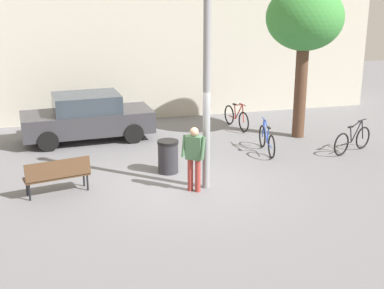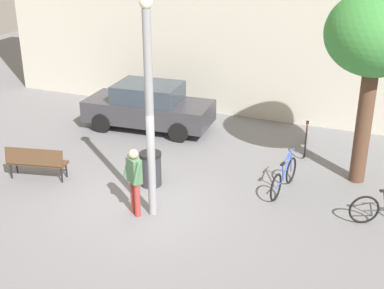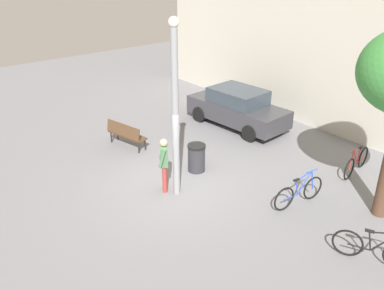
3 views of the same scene
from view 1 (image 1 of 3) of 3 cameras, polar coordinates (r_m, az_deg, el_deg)
The scene contains 10 objects.
ground_plane at distance 14.09m, azimuth -0.12°, elevation -4.39°, with size 36.00×36.00×0.00m, color slate.
lamppost at distance 13.26m, azimuth 1.57°, elevation 6.31°, with size 0.28×0.28×5.04m.
person_by_lamppost at distance 13.45m, azimuth 0.21°, elevation -1.08°, with size 0.61×0.53×1.67m.
park_bench at distance 13.79m, azimuth -13.96°, elevation -2.99°, with size 1.66×0.81×0.92m.
plaza_tree at distance 18.05m, azimuth 11.76°, elevation 12.66°, with size 2.48×2.48×5.00m.
bicycle_black at distance 17.37m, azimuth 16.52°, elevation 0.45°, with size 1.67×0.79×0.97m.
bicycle_red at distance 19.38m, azimuth 4.69°, elevation 2.84°, with size 0.33×1.80×0.97m.
bicycle_blue at distance 16.78m, azimuth 7.86°, elevation 0.44°, with size 0.28×1.80×0.97m.
parked_car_charcoal at distance 18.11m, azimuth -10.95°, elevation 2.83°, with size 4.31×2.05×1.55m.
trash_bin at distance 14.92m, azimuth -2.53°, elevation -1.26°, with size 0.58×0.58×0.92m.
Camera 1 is at (-3.27, -12.67, 5.21)m, focal length 50.74 mm.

